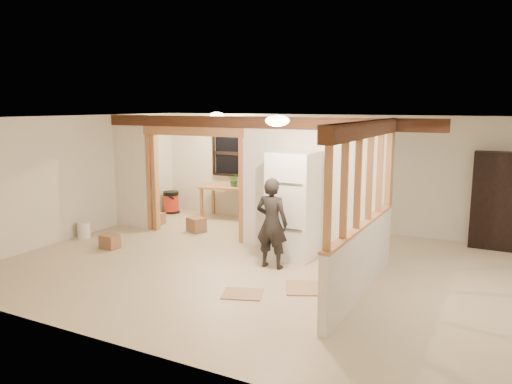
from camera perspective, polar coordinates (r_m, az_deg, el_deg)
The scene contains 28 objects.
floor at distance 8.46m, azimuth 1.93°, elevation -8.79°, with size 9.00×6.50×0.01m, color #C4B092.
ceiling at distance 8.01m, azimuth 2.04°, elevation 8.43°, with size 9.00×6.50×0.01m, color white.
wall_back at distance 11.13m, azimuth 9.25°, elevation 2.27°, with size 9.00×0.01×2.50m, color silver.
wall_front at distance 5.47m, azimuth -13.00°, elevation -5.80°, with size 9.00×0.01×2.50m, color silver.
wall_left at distance 10.85m, azimuth -19.98°, elevation 1.60°, with size 0.01×6.50×2.50m, color silver.
partition_left_stub at distance 11.38m, azimuth -14.00°, elevation 2.27°, with size 0.90×0.12×2.50m, color white.
partition_center at distance 9.15m, azimuth 6.37°, elevation 0.70°, with size 2.80×0.12×2.50m, color white.
doorway_frame at distance 10.39m, azimuth -7.13°, elevation 0.94°, with size 2.46×0.14×2.20m, color #B77B4D.
header_beam_back at distance 9.54m, azimuth -0.29°, elevation 7.95°, with size 7.00×0.18×0.22m, color #4E2B1A.
header_beam_right at distance 7.08m, azimuth 12.44°, elevation 7.04°, with size 0.18×3.30×0.22m, color #4E2B1A.
pony_wall at distance 7.41m, azimuth 11.90°, elevation -7.63°, with size 0.12×3.20×1.00m, color white.
stud_partition at distance 7.15m, azimuth 12.23°, elevation 1.27°, with size 0.14×3.20×1.32m, color #B77B4D.
window_back at distance 12.09m, azimuth -2.63°, elevation 4.42°, with size 1.12×0.10×1.10m, color black.
ceiling_dome_main at distance 7.43m, azimuth 2.46°, elevation 8.16°, with size 0.36×0.36×0.16m, color #FFEABF.
ceiling_dome_util at distance 11.24m, azimuth -4.48°, elevation 8.73°, with size 0.32×0.32×0.14m, color #FFEABF.
hanging_bulb at distance 10.39m, azimuth -4.17°, elevation 6.99°, with size 0.07×0.07×0.07m, color #FFD88C.
refrigerator at distance 8.87m, azimuth 4.29°, elevation -1.53°, with size 0.78×0.76×1.90m, color white.
woman at distance 8.32m, azimuth 1.81°, elevation -3.58°, with size 0.56×0.37×1.53m, color black.
work_table at distance 11.99m, azimuth -3.23°, elevation -1.19°, with size 1.27×0.63×0.80m, color #B77B4D.
potted_plant at distance 11.81m, azimuth -2.49°, elevation 1.40°, with size 0.29×0.25×0.32m, color #317737.
shop_vac at distance 12.83m, azimuth -9.68°, elevation -1.13°, with size 0.43×0.43×0.56m, color #B62B18.
bookshelf at distance 10.41m, azimuth 25.94°, elevation -0.94°, with size 0.93×0.31×1.85m, color black.
bucket at distance 10.88m, azimuth -19.07°, elevation -4.16°, with size 0.26×0.26×0.33m, color white.
box_util_a at distance 10.87m, azimuth -6.82°, elevation -3.73°, with size 0.36×0.31×0.31m, color #936547.
box_util_b at distance 11.70m, azimuth -11.15°, elevation -3.00°, with size 0.28×0.28×0.26m, color #936547.
box_front at distance 9.96m, azimuth -16.36°, elevation -5.47°, with size 0.33×0.27×0.27m, color #936547.
floor_panel_near at distance 7.62m, azimuth 5.80°, elevation -10.86°, with size 0.61×0.61×0.02m, color tan.
floor_panel_far at distance 7.37m, azimuth -1.57°, elevation -11.57°, with size 0.57×0.46×0.02m, color tan.
Camera 1 is at (3.46, -7.23, 2.71)m, focal length 35.00 mm.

